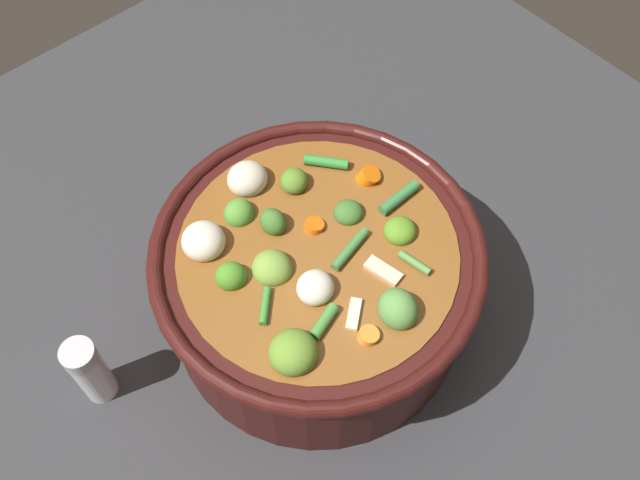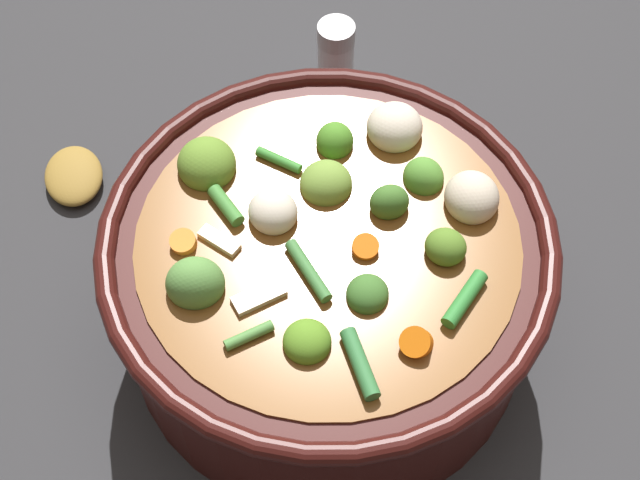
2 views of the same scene
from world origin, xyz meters
The scene contains 3 objects.
ground_plane centered at (0.00, 0.00, 0.00)m, with size 1.10×1.10×0.00m, color #2D2D30.
cooking_pot centered at (0.00, 0.00, 0.07)m, with size 0.32×0.32×0.15m.
salt_shaker centered at (0.23, -0.08, 0.05)m, with size 0.03×0.03×0.09m.
Camera 2 is at (-0.34, 0.11, 0.66)m, focal length 52.67 mm.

